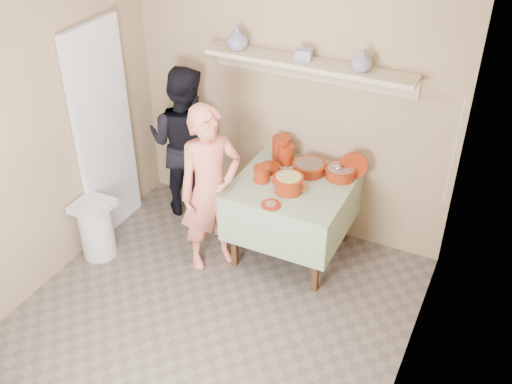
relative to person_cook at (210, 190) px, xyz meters
The scene contains 22 objects.
ground 1.21m from the person_cook, 68.99° to the right, with size 3.50×3.50×0.00m, color #61554C.
tile_panel 1.15m from the person_cook, behind, with size 0.06×0.70×2.00m, color silver.
plate_stack_a 0.80m from the person_cook, 65.76° to the left, with size 0.17×0.17×0.22m, color maroon.
plate_stack_b 0.79m from the person_cook, 59.78° to the left, with size 0.15×0.15×0.18m, color maroon.
bowl_stack 0.46m from the person_cook, 43.66° to the left, with size 0.14×0.14×0.14m, color maroon.
empty_bowl 0.59m from the person_cook, 57.04° to the left, with size 0.18×0.18×0.05m, color maroon.
propped_lid 1.24m from the person_cook, 34.75° to the left, with size 0.25×0.25×0.02m, color maroon.
vase_right 1.61m from the person_cook, 36.97° to the left, with size 0.16×0.16×0.17m, color navy.
vase_left 1.29m from the person_cook, 98.32° to the left, with size 0.19×0.19×0.19m, color navy.
ceramic_box 1.35m from the person_cook, 56.88° to the left, with size 0.13×0.09×0.09m, color navy.
person_cook is the anchor object (origin of this frame).
person_helper 0.88m from the person_cook, 135.59° to the left, with size 0.74×0.58×1.52m, color black.
room_shell 1.26m from the person_cook, 68.99° to the right, with size 3.04×3.54×2.62m.
serving_table 0.72m from the person_cook, 34.87° to the left, with size 0.97×0.97×0.76m.
cazuela_meat_a 0.89m from the person_cook, 43.68° to the left, with size 0.30×0.30×0.10m.
cazuela_meat_b 1.13m from the person_cook, 35.76° to the left, with size 0.28×0.28×0.10m.
ladle 1.11m from the person_cook, 35.00° to the left, with size 0.08×0.26×0.19m.
cazuela_rice 0.66m from the person_cook, 24.06° to the left, with size 0.33×0.25×0.14m.
front_plate 0.56m from the person_cook, ahead, with size 0.16×0.16×0.03m.
wall_shelf 1.31m from the person_cook, 55.53° to the left, with size 1.80×0.25×0.21m.
trash_bin 1.15m from the person_cook, 159.08° to the right, with size 0.32×0.32×0.56m.
electrical_cord 1.97m from the person_cook, 18.60° to the left, with size 0.01×0.05×0.90m.
Camera 1 is at (1.84, -2.74, 3.51)m, focal length 42.00 mm.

